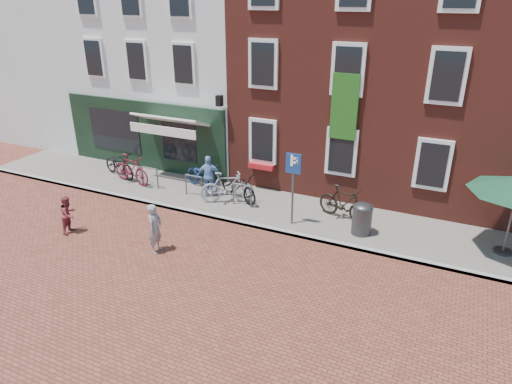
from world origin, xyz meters
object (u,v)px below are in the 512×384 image
at_px(boy, 69,214).
at_px(bicycle_0, 119,164).
at_px(woman, 155,228).
at_px(bicycle_5, 344,203).
at_px(bicycle_1, 131,169).
at_px(bicycle_4, 239,186).
at_px(bicycle_3, 227,187).
at_px(bicycle_2, 202,176).
at_px(cafe_person, 209,176).
at_px(parking_sign, 293,177).
at_px(litter_bin, 362,217).

bearing_deg(boy, bicycle_0, 11.50).
bearing_deg(woman, bicycle_5, -53.61).
bearing_deg(bicycle_1, bicycle_4, -73.70).
height_order(boy, bicycle_5, bicycle_5).
xyz_separation_m(bicycle_1, bicycle_3, (4.32, -0.02, 0.00)).
bearing_deg(bicycle_0, bicycle_1, -93.94).
xyz_separation_m(boy, bicycle_2, (2.13, 4.63, 0.00)).
relative_size(cafe_person, bicycle_2, 0.78).
relative_size(bicycle_3, bicycle_4, 0.97).
bearing_deg(bicycle_4, boy, 164.64).
bearing_deg(woman, bicycle_4, -14.74).
bearing_deg(bicycle_0, cafe_person, -73.88).
bearing_deg(bicycle_5, bicycle_0, 108.72).
distance_m(parking_sign, bicycle_0, 8.09).
relative_size(cafe_person, bicycle_1, 0.80).
bearing_deg(bicycle_5, woman, 151.37).
bearing_deg(boy, cafe_person, -42.30).
height_order(litter_bin, bicycle_2, litter_bin).
bearing_deg(cafe_person, bicycle_4, 164.53).
distance_m(parking_sign, bicycle_3, 2.97).
height_order(bicycle_1, bicycle_2, bicycle_1).
height_order(litter_bin, parking_sign, parking_sign).
relative_size(boy, bicycle_0, 0.62).
bearing_deg(bicycle_0, boy, -141.08).
distance_m(litter_bin, bicycle_1, 9.25).
xyz_separation_m(bicycle_0, bicycle_4, (5.49, 0.03, 0.00)).
height_order(cafe_person, bicycle_1, cafe_person).
relative_size(cafe_person, bicycle_0, 0.78).
xyz_separation_m(parking_sign, boy, (-6.29, -3.36, -1.13)).
distance_m(litter_bin, bicycle_3, 4.93).
distance_m(cafe_person, bicycle_3, 0.94).
bearing_deg(woman, parking_sign, -50.47).
height_order(woman, bicycle_2, woman).
bearing_deg(litter_bin, bicycle_1, 178.11).
distance_m(litter_bin, cafe_person, 5.84).
height_order(woman, boy, woman).
bearing_deg(boy, bicycle_1, 1.00).
bearing_deg(bicycle_1, boy, -158.31).
xyz_separation_m(litter_bin, woman, (-5.29, -3.47, 0.09)).
bearing_deg(bicycle_3, cafe_person, 45.98).
bearing_deg(bicycle_4, bicycle_0, 116.25).
relative_size(bicycle_1, bicycle_4, 0.97).
bearing_deg(woman, boy, 86.72).
distance_m(litter_bin, woman, 6.32).
bearing_deg(cafe_person, bicycle_1, -20.27).
bearing_deg(bicycle_5, parking_sign, 143.50).
xyz_separation_m(litter_bin, bicycle_0, (-10.17, 0.68, -0.05)).
distance_m(litter_bin, bicycle_4, 4.74).
bearing_deg(cafe_person, parking_sign, 142.86).
height_order(bicycle_1, bicycle_3, same).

